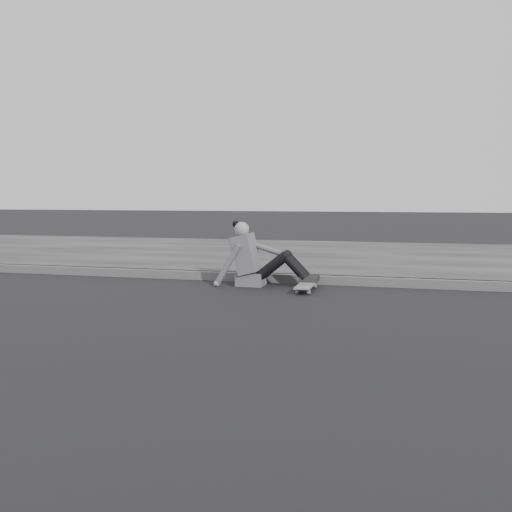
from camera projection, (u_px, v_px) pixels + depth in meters
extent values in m
plane|color=black|center=(443.00, 334.00, 5.01)|extent=(80.00, 80.00, 0.00)
cube|color=#515151|center=(429.00, 284.00, 7.49)|extent=(24.00, 0.16, 0.12)
cube|color=#363636|center=(422.00, 259.00, 10.40)|extent=(24.00, 6.00, 0.12)
cylinder|color=#969691|center=(297.00, 292.00, 7.06)|extent=(0.03, 0.05, 0.05)
cylinder|color=#969691|center=(309.00, 292.00, 7.02)|extent=(0.03, 0.05, 0.05)
cylinder|color=#969691|center=(304.00, 285.00, 7.56)|extent=(0.03, 0.05, 0.05)
cylinder|color=#969691|center=(315.00, 286.00, 7.52)|extent=(0.03, 0.05, 0.05)
cube|color=#29292B|center=(303.00, 290.00, 7.04)|extent=(0.16, 0.04, 0.03)
cube|color=#29292B|center=(310.00, 283.00, 7.54)|extent=(0.16, 0.04, 0.03)
cube|color=slate|center=(306.00, 284.00, 7.29)|extent=(0.20, 0.78, 0.02)
cube|color=#57575A|center=(251.00, 279.00, 7.72)|extent=(0.36, 0.34, 0.18)
cube|color=#57575A|center=(246.00, 254.00, 7.71)|extent=(0.37, 0.40, 0.57)
cube|color=#57575A|center=(237.00, 245.00, 7.73)|extent=(0.14, 0.30, 0.20)
cylinder|color=gray|center=(242.00, 236.00, 7.69)|extent=(0.09, 0.09, 0.08)
sphere|color=gray|center=(242.00, 229.00, 7.69)|extent=(0.20, 0.20, 0.20)
sphere|color=black|center=(236.00, 224.00, 7.72)|extent=(0.09, 0.09, 0.09)
cylinder|color=black|center=(272.00, 266.00, 7.54)|extent=(0.43, 0.13, 0.39)
cylinder|color=black|center=(275.00, 264.00, 7.71)|extent=(0.43, 0.13, 0.39)
cylinder|color=black|center=(295.00, 267.00, 7.47)|extent=(0.35, 0.11, 0.36)
cylinder|color=black|center=(297.00, 265.00, 7.64)|extent=(0.35, 0.11, 0.36)
sphere|color=black|center=(285.00, 256.00, 7.48)|extent=(0.13, 0.13, 0.13)
sphere|color=black|center=(287.00, 255.00, 7.66)|extent=(0.13, 0.13, 0.13)
cube|color=#282828|center=(308.00, 279.00, 7.44)|extent=(0.24, 0.08, 0.07)
cube|color=#282828|center=(311.00, 278.00, 7.61)|extent=(0.24, 0.08, 0.07)
cylinder|color=#57575A|center=(227.00, 265.00, 7.57)|extent=(0.38, 0.08, 0.58)
sphere|color=gray|center=(217.00, 284.00, 7.62)|extent=(0.08, 0.08, 0.08)
cylinder|color=#57575A|center=(266.00, 249.00, 7.80)|extent=(0.48, 0.08, 0.21)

